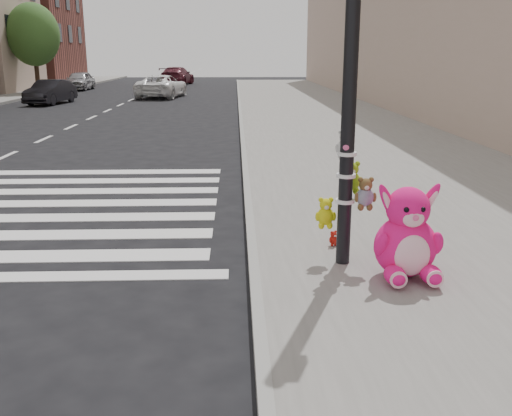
{
  "coord_description": "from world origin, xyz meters",
  "views": [
    {
      "loc": [
        1.35,
        -4.5,
        2.53
      ],
      "look_at": [
        1.58,
        2.04,
        0.75
      ],
      "focal_mm": 40.0,
      "sensor_mm": 36.0,
      "label": 1
    }
  ],
  "objects_px": {
    "pink_bunny": "(407,239)",
    "car_dark_far": "(50,92)",
    "red_teddy": "(333,238)",
    "signal_pole": "(349,122)",
    "car_white_near": "(162,86)"
  },
  "relations": [
    {
      "from": "pink_bunny",
      "to": "car_dark_far",
      "type": "bearing_deg",
      "value": 113.2
    },
    {
      "from": "pink_bunny",
      "to": "red_teddy",
      "type": "xyz_separation_m",
      "value": [
        -0.61,
        1.08,
        -0.34
      ]
    },
    {
      "from": "signal_pole",
      "to": "car_white_near",
      "type": "bearing_deg",
      "value": 101.25
    },
    {
      "from": "car_dark_far",
      "to": "pink_bunny",
      "type": "bearing_deg",
      "value": -56.8
    },
    {
      "from": "pink_bunny",
      "to": "car_white_near",
      "type": "xyz_separation_m",
      "value": [
        -6.17,
        28.56,
        0.08
      ]
    },
    {
      "from": "pink_bunny",
      "to": "car_dark_far",
      "type": "distance_m",
      "value": 26.84
    },
    {
      "from": "signal_pole",
      "to": "car_dark_far",
      "type": "bearing_deg",
      "value": 114.31
    },
    {
      "from": "signal_pole",
      "to": "car_dark_far",
      "type": "height_order",
      "value": "signal_pole"
    },
    {
      "from": "car_dark_far",
      "to": "car_white_near",
      "type": "xyz_separation_m",
      "value": [
        5.18,
        4.24,
        0.05
      ]
    },
    {
      "from": "signal_pole",
      "to": "red_teddy",
      "type": "relative_size",
      "value": 19.96
    },
    {
      "from": "pink_bunny",
      "to": "car_dark_far",
      "type": "xyz_separation_m",
      "value": [
        -11.35,
        24.32,
        0.03
      ]
    },
    {
      "from": "signal_pole",
      "to": "car_dark_far",
      "type": "xyz_separation_m",
      "value": [
        -10.76,
        23.83,
        -1.18
      ]
    },
    {
      "from": "signal_pole",
      "to": "pink_bunny",
      "type": "height_order",
      "value": "signal_pole"
    },
    {
      "from": "car_dark_far",
      "to": "car_white_near",
      "type": "distance_m",
      "value": 6.69
    },
    {
      "from": "signal_pole",
      "to": "car_white_near",
      "type": "relative_size",
      "value": 0.84
    }
  ]
}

